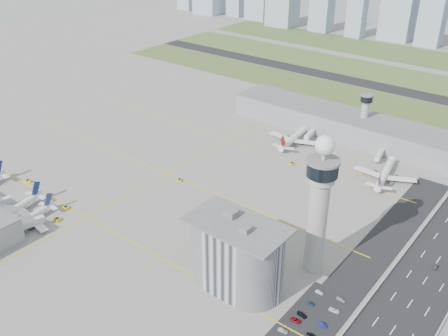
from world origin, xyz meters
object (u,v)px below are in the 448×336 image
Objects in this scene: airplane_far_a at (295,134)px; tug_2 at (57,219)px; car_lot_5 at (319,292)px; car_lot_10 at (334,310)px; secondary_tower at (365,113)px; tug_0 at (28,181)px; airplane_far_b at (386,169)px; airplane_near_c at (24,217)px; tug_5 at (361,172)px; admin_building at (237,255)px; airplane_near_b at (10,208)px; jet_bridge_far_0 at (313,133)px; jet_bridge_far_1 at (382,152)px; car_lot_9 at (322,325)px; car_lot_8 at (311,335)px; jet_bridge_near_2 at (17,231)px; tug_1 at (66,208)px; car_lot_1 at (283,331)px; car_lot_3 at (302,315)px; car_lot_11 at (341,300)px; car_lot_4 at (311,303)px; car_hw_1 at (436,267)px; car_lot_2 at (296,320)px; control_tower at (319,200)px; tug_4 at (292,164)px.

airplane_far_a is 13.78× the size of tug_2.
car_lot_10 reaches higher than car_lot_5.
tug_0 is (-126.22, -178.07, -17.90)m from secondary_tower.
airplane_far_b is 13.88× the size of tug_0.
airplane_near_c is 10.86× the size of car_lot_5.
airplane_far_a is 15.91× the size of tug_5.
admin_building reaches higher than airplane_near_b.
admin_building is at bearing 7.99° from jet_bridge_far_0.
car_lot_5 is at bearing 2.67° from jet_bridge_far_1.
car_lot_10 is at bearing -126.03° from tug_0.
airplane_near_b is 10.35× the size of car_lot_9.
airplane_near_b reaches higher than car_lot_8.
car_lot_9 is (145.72, 40.23, -2.20)m from jet_bridge_near_2.
airplane_far_a is at bearing 70.94° from airplane_far_b.
airplane_far_b is 13.56× the size of tug_1.
car_lot_3 is at bearing -17.22° from car_lot_1.
airplane_far_a is at bearing 29.10° from car_lot_10.
car_lot_11 is (146.67, 28.08, -0.36)m from tug_1.
car_lot_10 reaches higher than car_lot_3.
tug_5 is (21.55, -46.88, -18.00)m from secondary_tower.
admin_building reaches higher than airplane_near_c.
secondary_tower is at bearing 28.11° from airplane_far_b.
jet_bridge_near_2 is 144.44m from car_lot_4.
admin_building reaches higher than tug_2.
tug_1 is 0.92× the size of car_hw_1.
jet_bridge_far_1 reaches higher than car_hw_1.
jet_bridge_near_2 is 4.53× the size of tug_0.
admin_building reaches higher than car_lot_4.
tug_2 is (9.06, 12.50, -4.21)m from airplane_near_c.
car_lot_2 is at bearing -179.98° from car_lot_5.
admin_building is 13.17× the size of tug_2.
jet_bridge_far_0 is at bearing 28.78° from car_lot_5.
car_lot_10 is at bearing -79.67° from car_lot_4.
tug_0 reaches higher than car_lot_3.
airplane_far_b is 10.14× the size of car_lot_2.
jet_bridge_near_2 is 146.84m from car_lot_5.
tug_1 reaches higher than car_lot_10.
admin_building is (21.99, -172.00, -3.50)m from secondary_tower.
admin_building reaches higher than jet_bridge_near_2.
airplane_near_b reaches higher than car_lot_2.
jet_bridge_far_0 is at bearing 21.12° from car_lot_2.
secondary_tower is at bearing 106.48° from control_tower.
jet_bridge_near_2 reaches higher than tug_4.
car_lot_1 is 24.15m from car_lot_10.
jet_bridge_near_2 is at bearing -159.79° from tug_5.
airplane_near_c is 178.66m from airplane_far_a.
tug_2 is 184.21m from car_hw_1.
tug_2 is at bearing -112.39° from secondary_tower.
tug_5 is (121.76, 156.71, -4.93)m from airplane_near_b.
car_lot_5 is at bearing 28.30° from admin_building.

